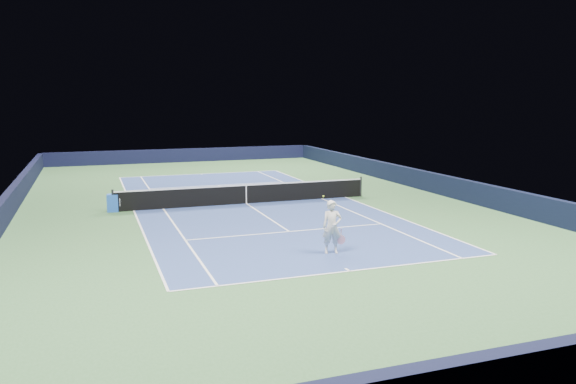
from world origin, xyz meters
name	(u,v)px	position (x,y,z in m)	size (l,w,h in m)	color
ground	(246,204)	(0.00, 0.00, 0.00)	(40.00, 40.00, 0.00)	#345D33
wall_far	(183,155)	(0.00, 19.82, 0.55)	(22.00, 0.35, 1.10)	black
wall_near	(551,372)	(0.00, -19.82, 0.55)	(22.00, 0.35, 1.10)	black
wall_right	(431,182)	(10.82, 0.00, 0.55)	(0.35, 40.00, 1.10)	black
wall_left	(7,207)	(-10.82, 0.00, 0.55)	(0.35, 40.00, 1.10)	black
court_surface	(246,204)	(0.00, 0.00, 0.00)	(10.97, 23.77, 0.01)	navy
baseline_far	(201,174)	(0.00, 11.88, 0.01)	(10.97, 0.08, 0.00)	white
baseline_near	(350,271)	(0.00, -11.88, 0.01)	(10.97, 0.08, 0.00)	white
sideline_doubles_right	(345,197)	(5.49, 0.00, 0.01)	(0.08, 23.77, 0.00)	white
sideline_doubles_left	(134,211)	(-5.49, 0.00, 0.01)	(0.08, 23.77, 0.00)	white
sideline_singles_right	(322,199)	(4.12, 0.00, 0.01)	(0.08, 23.77, 0.00)	white
sideline_singles_left	(163,209)	(-4.12, 0.00, 0.01)	(0.08, 23.77, 0.00)	white
service_line_far	(218,185)	(0.00, 6.40, 0.01)	(8.23, 0.08, 0.00)	white
service_line_near	(289,232)	(0.00, -6.40, 0.01)	(8.23, 0.08, 0.00)	white
center_service_line	(246,203)	(0.00, 0.00, 0.01)	(0.08, 12.80, 0.00)	white
center_mark_far	(202,174)	(0.00, 11.73, 0.01)	(0.08, 0.30, 0.00)	white
center_mark_near	(348,270)	(0.00, -11.73, 0.01)	(0.08, 0.30, 0.00)	white
tennis_net	(246,194)	(0.00, 0.00, 0.50)	(12.90, 0.10, 1.07)	black
sponsor_cube	(113,203)	(-6.40, 0.16, 0.41)	(0.60, 0.53, 0.82)	blue
tennis_player	(332,227)	(0.32, -9.83, 0.91)	(0.86, 1.32, 1.84)	silver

